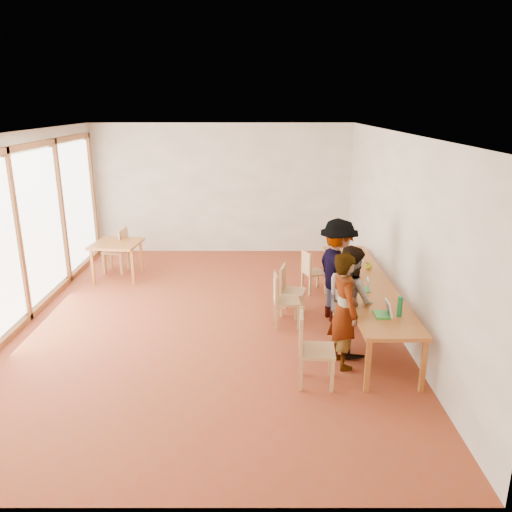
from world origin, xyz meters
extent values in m
plane|color=brown|center=(0.00, 0.00, 0.00)|extent=(8.00, 8.00, 0.00)
cube|color=white|center=(0.00, 4.00, 1.50)|extent=(6.00, 0.10, 3.00)
cube|color=white|center=(0.00, -4.00, 1.50)|extent=(6.00, 0.10, 3.00)
cube|color=white|center=(3.00, 0.00, 1.50)|extent=(0.10, 8.00, 3.00)
cube|color=white|center=(-2.96, 0.00, 1.50)|extent=(0.10, 8.00, 3.00)
cube|color=white|center=(0.00, 0.00, 3.02)|extent=(6.00, 8.00, 0.04)
cube|color=#B86C29|center=(2.50, -0.20, 0.72)|extent=(0.80, 4.00, 0.05)
cube|color=#B86C29|center=(2.16, -2.14, 0.35)|extent=(0.06, 0.06, 0.70)
cube|color=#B86C29|center=(2.16, 1.74, 0.35)|extent=(0.06, 0.06, 0.70)
cube|color=#B86C29|center=(2.84, -2.14, 0.35)|extent=(0.06, 0.06, 0.70)
cube|color=#B86C29|center=(2.84, 1.74, 0.35)|extent=(0.06, 0.06, 0.70)
cube|color=#B86C29|center=(-2.01, 2.06, 0.72)|extent=(0.90, 0.90, 0.05)
cube|color=#B86C29|center=(-2.40, 1.67, 0.35)|extent=(0.05, 0.05, 0.70)
cube|color=#B86C29|center=(-2.40, 2.45, 0.35)|extent=(0.05, 0.05, 0.70)
cube|color=#B86C29|center=(-1.62, 1.67, 0.35)|extent=(0.05, 0.05, 0.70)
cube|color=#B86C29|center=(-1.62, 2.45, 0.35)|extent=(0.05, 0.05, 0.70)
cube|color=tan|center=(1.56, -1.94, 0.46)|extent=(0.48, 0.48, 0.04)
cube|color=tan|center=(1.36, -1.93, 0.71)|extent=(0.08, 0.45, 0.47)
cube|color=tan|center=(1.41, 0.24, 0.40)|extent=(0.47, 0.47, 0.04)
cube|color=tan|center=(1.24, 0.28, 0.63)|extent=(0.12, 0.39, 0.41)
cube|color=tan|center=(1.29, -0.20, 0.41)|extent=(0.42, 0.42, 0.04)
cube|color=tan|center=(1.10, -0.21, 0.64)|extent=(0.05, 0.40, 0.42)
cube|color=tan|center=(1.89, 1.28, 0.38)|extent=(0.48, 0.48, 0.04)
cube|color=tan|center=(1.73, 1.22, 0.60)|extent=(0.17, 0.36, 0.39)
cube|color=tan|center=(-2.17, 2.48, 0.45)|extent=(0.49, 0.49, 0.04)
cube|color=tan|center=(-1.97, 2.45, 0.70)|extent=(0.10, 0.44, 0.46)
imported|color=gray|center=(1.96, -1.47, 0.80)|extent=(0.51, 0.66, 1.60)
imported|color=gray|center=(2.12, -1.04, 0.78)|extent=(0.80, 0.91, 1.56)
imported|color=gray|center=(2.11, 0.04, 0.84)|extent=(0.88, 1.21, 1.69)
cube|color=green|center=(2.45, -1.53, 0.76)|extent=(0.18, 0.26, 0.03)
cube|color=white|center=(2.54, -1.53, 0.86)|extent=(0.08, 0.23, 0.21)
cube|color=green|center=(2.40, -0.59, 0.76)|extent=(0.18, 0.24, 0.02)
cube|color=white|center=(2.48, -0.60, 0.84)|extent=(0.09, 0.21, 0.18)
cube|color=green|center=(2.52, 0.72, 0.76)|extent=(0.27, 0.32, 0.03)
cube|color=white|center=(2.61, 0.69, 0.86)|extent=(0.15, 0.26, 0.23)
imported|color=gold|center=(2.69, 0.40, 0.79)|extent=(0.12, 0.12, 0.09)
cylinder|color=#146E35|center=(2.67, -1.55, 0.89)|extent=(0.07, 0.07, 0.28)
cylinder|color=silver|center=(2.45, 1.03, 0.80)|extent=(0.07, 0.07, 0.09)
cylinder|color=white|center=(2.36, -0.37, 0.78)|extent=(0.08, 0.08, 0.06)
cube|color=#D73680|center=(2.26, 1.53, 0.76)|extent=(0.05, 0.10, 0.01)
cube|color=black|center=(2.27, 1.28, 0.80)|extent=(0.16, 0.26, 0.09)
camera|label=1|loc=(0.80, -7.56, 3.43)|focal=35.00mm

